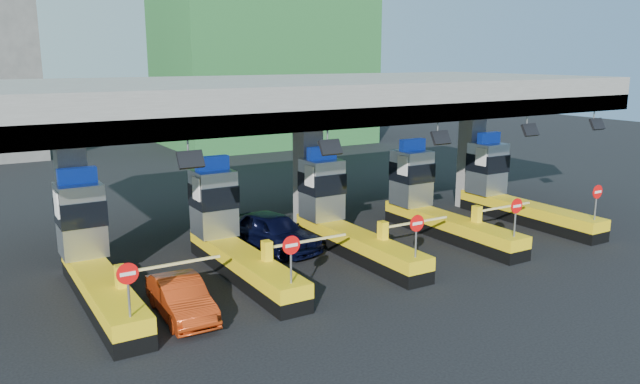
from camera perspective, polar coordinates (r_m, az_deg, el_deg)
ground at (r=26.25m, az=2.20°, el=-5.34°), size 120.00×120.00×0.00m
toll_canopy at (r=27.52m, az=-1.00°, el=8.51°), size 28.00×12.09×7.00m
toll_lane_far_left at (r=22.48m, az=-20.13°, el=-5.44°), size 4.43×8.00×4.16m
toll_lane_left at (r=23.83m, az=-8.27°, el=-3.80°), size 4.43×8.00×4.16m
toll_lane_center at (r=26.09m, az=1.90°, el=-2.26°), size 4.43×8.00×4.16m
toll_lane_right at (r=29.04m, az=10.21°, el=-0.94°), size 4.43×8.00×4.16m
toll_lane_far_right at (r=32.49m, az=16.87°, el=0.13°), size 4.43×8.00×4.16m
van at (r=26.16m, az=-4.29°, el=-3.60°), size 2.97×5.02×1.60m
red_car at (r=20.08m, az=-12.59°, el=-9.43°), size 1.44×3.83×1.25m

